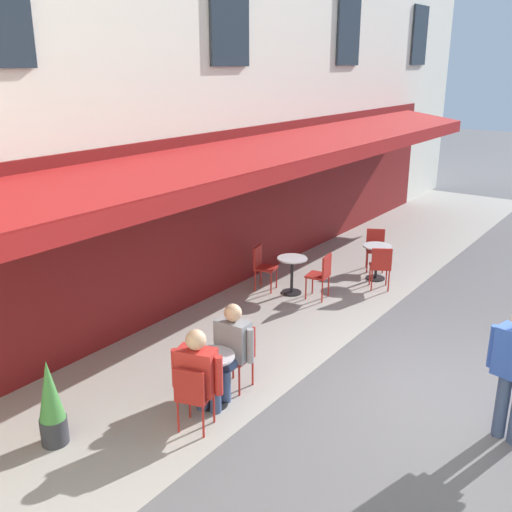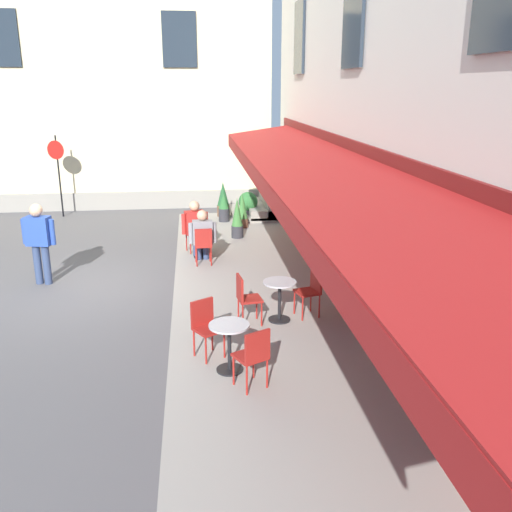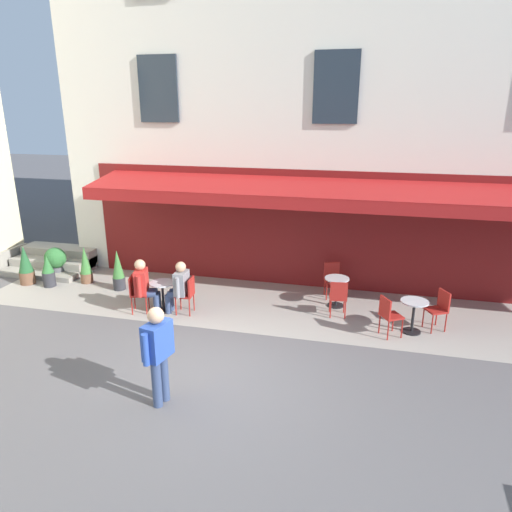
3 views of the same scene
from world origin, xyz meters
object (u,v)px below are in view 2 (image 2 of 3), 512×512
potted_plant_under_sign (242,210)px  cafe_chair_red_facing_street (203,243)px  cafe_chair_red_kerbside (206,323)px  no_parking_sign (57,161)px  walking_pedestrian_in_blue (39,238)px  cafe_table_mid_terrace (229,341)px  cafe_chair_red_under_awning (253,353)px  potted_plant_entrance_left (237,218)px  potted_plant_entrance_right (224,208)px  seated_patron_in_grey (202,234)px  cafe_chair_red_corner_right (311,287)px  seated_companion_in_red (196,226)px  cafe_chair_red_back_row (194,230)px  cafe_table_near_entrance (280,295)px  potted_plant_by_steps (223,200)px  cafe_chair_red_corner_left (245,295)px  cafe_table_streetside (201,238)px  potted_plant_mid_terrace (248,204)px

potted_plant_under_sign → cafe_chair_red_facing_street: bearing=160.7°
cafe_chair_red_kerbside → no_parking_sign: (10.29, 4.37, 1.25)m
walking_pedestrian_in_blue → cafe_table_mid_terrace: bearing=-139.1°
cafe_chair_red_under_awning → potted_plant_entrance_left: (8.13, -0.45, -0.00)m
potted_plant_entrance_right → seated_patron_in_grey: bearing=169.8°
cafe_chair_red_corner_right → potted_plant_entrance_right: (7.66, 1.15, -0.12)m
seated_patron_in_grey → seated_companion_in_red: seated_companion_in_red is taller
cafe_chair_red_corner_right → cafe_chair_red_back_row: (4.49, 2.11, 0.00)m
cafe_chair_red_kerbside → potted_plant_entrance_left: (7.03, -1.07, -0.00)m
seated_patron_in_grey → cafe_chair_red_under_awning: bearing=-174.6°
potted_plant_entrance_right → seated_companion_in_red: bearing=165.1°
cafe_chair_red_facing_street → potted_plant_under_sign: potted_plant_under_sign is taller
cafe_table_near_entrance → cafe_table_mid_terrace: 2.03m
potted_plant_by_steps → cafe_chair_red_corner_left: bearing=179.3°
cafe_table_streetside → potted_plant_by_steps: bearing=-10.1°
cafe_chair_red_under_awning → cafe_chair_red_back_row: same height
cafe_chair_red_facing_street → seated_patron_in_grey: bearing=3.2°
seated_companion_in_red → no_parking_sign: size_ratio=0.51×
cafe_table_mid_terrace → cafe_chair_red_kerbside: 0.63m
seated_companion_in_red → potted_plant_under_sign: seated_companion_in_red is taller
cafe_chair_red_kerbside → potted_plant_entrance_left: size_ratio=0.81×
cafe_chair_red_kerbside → seated_patron_in_grey: bearing=-0.7°
cafe_chair_red_corner_left → potted_plant_mid_terrace: 8.30m
potted_plant_entrance_right → potted_plant_entrance_left: bearing=-172.8°
cafe_table_near_entrance → cafe_chair_red_back_row: bearing=17.9°
cafe_chair_red_facing_street → cafe_table_streetside: bearing=3.2°
cafe_chair_red_under_awning → cafe_chair_red_facing_street: (5.72, 0.55, 0.00)m
cafe_chair_red_back_row → cafe_chair_red_facing_street: same height
seated_companion_in_red → potted_plant_entrance_right: seated_companion_in_red is taller
cafe_chair_red_facing_street → seated_companion_in_red: 1.05m
cafe_chair_red_corner_left → cafe_chair_red_back_row: size_ratio=1.00×
cafe_chair_red_corner_right → potted_plant_by_steps: potted_plant_by_steps is taller
seated_companion_in_red → walking_pedestrian_in_blue: size_ratio=0.76×
cafe_table_mid_terrace → potted_plant_entrance_right: potted_plant_entrance_right is taller
seated_patron_in_grey → potted_plant_by_steps: seated_patron_in_grey is taller
cafe_table_mid_terrace → seated_patron_in_grey: size_ratio=0.58×
cafe_chair_red_corner_right → cafe_table_streetside: cafe_chair_red_corner_right is taller
seated_companion_in_red → potted_plant_entrance_left: seated_companion_in_red is taller
cafe_chair_red_facing_street → potted_plant_entrance_right: bearing=-9.6°
cafe_chair_red_corner_right → no_parking_sign: bearing=35.4°
potted_plant_by_steps → cafe_chair_red_corner_right: bearing=-172.4°
walking_pedestrian_in_blue → cafe_chair_red_kerbside: bearing=-137.9°
cafe_chair_red_kerbside → cafe_chair_red_corner_left: bearing=-32.9°
cafe_chair_red_kerbside → seated_patron_in_grey: 4.84m
walking_pedestrian_in_blue → potted_plant_entrance_right: bearing=-38.3°
cafe_chair_red_corner_left → potted_plant_entrance_left: bearing=-3.3°
cafe_table_mid_terrace → cafe_table_streetside: 5.80m
potted_plant_mid_terrace → potted_plant_entrance_right: bearing=113.1°
cafe_chair_red_kerbside → cafe_table_streetside: 5.25m
cafe_chair_red_facing_street → potted_plant_entrance_left: bearing=-22.5°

